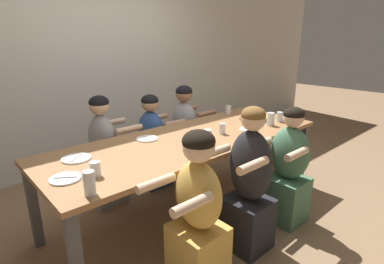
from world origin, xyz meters
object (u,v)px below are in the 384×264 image
Objects in this scene: pizza_board_main at (255,117)px; diner_near_midleft at (198,216)px; drinking_glass_c at (228,110)px; drinking_glass_d at (95,170)px; diner_near_midright at (288,172)px; diner_near_center at (249,187)px; drinking_glass_e at (194,138)px; drinking_glass_b at (89,183)px; diner_far_midleft at (104,155)px; drinking_glass_a at (207,138)px; empty_plate_c at (249,129)px; diner_far_midright at (185,134)px; empty_plate_d at (147,139)px; empty_plate_a at (76,158)px; cocktail_glass_blue at (280,117)px; drinking_glass_g at (271,120)px; empty_plate_b at (65,179)px; diner_far_center at (152,145)px; drinking_glass_f at (222,129)px.

pizza_board_main is 1.73m from diner_near_midleft.
drinking_glass_c is 2.04m from drinking_glass_d.
diner_near_center reaches higher than diner_near_midright.
drinking_glass_b is at bearing -165.65° from drinking_glass_e.
drinking_glass_b is 1.32m from diner_far_midleft.
drinking_glass_a is 1.13m from drinking_glass_b.
empty_plate_c is at bearing 3.80° from drinking_glass_a.
diner_far_midright reaches higher than drinking_glass_e.
diner_near_midleft reaches higher than empty_plate_d.
empty_plate_a is 1.12× the size of empty_plate_d.
drinking_glass_g is (-0.20, -0.02, 0.01)m from cocktail_glass_blue.
empty_plate_b is at bearing 44.84° from diner_near_midleft.
empty_plate_d is at bearing 161.88° from cocktail_glass_blue.
diner_near_midleft reaches higher than cocktail_glass_blue.
empty_plate_c is at bearing 3.78° from diner_far_midright.
drinking_glass_b reaches higher than drinking_glass_c.
diner_far_center is (-0.93, 0.71, -0.30)m from pizza_board_main.
drinking_glass_f reaches higher than empty_plate_c.
empty_plate_c and empty_plate_d have the same top height.
diner_near_midright is (1.54, -0.52, -0.31)m from drinking_glass_d.
empty_plate_b is at bearing 175.76° from drinking_glass_g.
drinking_glass_a is (-1.13, -0.01, 0.01)m from cocktail_glass_blue.
diner_far_midleft is (0.48, 0.90, -0.29)m from drinking_glass_d.
pizza_board_main is 0.27m from cocktail_glass_blue.
drinking_glass_a is 0.13× the size of diner_far_center.
drinking_glass_b reaches higher than drinking_glass_f.
pizza_board_main is 1.69m from diner_far_midleft.
empty_plate_c is at bearing -16.49° from drinking_glass_f.
drinking_glass_b is 0.14× the size of diner_near_midleft.
diner_near_midleft is at bearing -162.83° from drinking_glass_g.
diner_far_midright is (1.72, 0.81, -0.25)m from empty_plate_b.
drinking_glass_d is at bearing -59.79° from diner_far_midright.
drinking_glass_g is 0.13× the size of diner_near_midright.
empty_plate_c is 1.30m from diner_near_midleft.
drinking_glass_b is at bearing -171.99° from drinking_glass_a.
empty_plate_b is at bearing 152.67° from drinking_glass_d.
drinking_glass_g is (1.89, -0.45, 0.06)m from empty_plate_a.
diner_far_center is at bearing -23.66° from diner_near_midleft.
drinking_glass_g is at bearing 41.22° from diner_far_center.
diner_far_center is (-0.85, 0.97, -0.33)m from drinking_glass_g.
empty_plate_b and empty_plate_c have the same top height.
diner_near_midleft reaches higher than drinking_glass_a.
empty_plate_d is 0.67m from diner_far_center.
drinking_glass_f is (1.48, -0.02, 0.04)m from empty_plate_b.
cocktail_glass_blue is 0.92× the size of drinking_glass_b.
drinking_glass_g reaches higher than drinking_glass_c.
drinking_glass_f is at bearing 167.04° from drinking_glass_g.
drinking_glass_b is at bearing -28.86° from diner_far_midleft.
empty_plate_d is 1.43× the size of drinking_glass_g.
diner_near_center is at bearing -43.27° from empty_plate_a.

